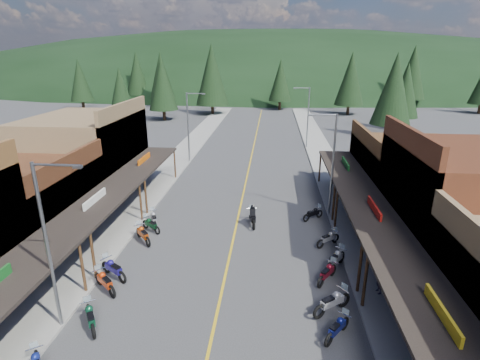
% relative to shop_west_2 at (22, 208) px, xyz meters
% --- Properties ---
extents(ground, '(220.00, 220.00, 0.00)m').
position_rel_shop_west_2_xyz_m(ground, '(13.75, -1.70, -2.53)').
color(ground, '#38383A').
rests_on(ground, ground).
extents(centerline, '(0.15, 90.00, 0.01)m').
position_rel_shop_west_2_xyz_m(centerline, '(13.75, 18.30, -2.53)').
color(centerline, gold).
rests_on(centerline, ground).
extents(sidewalk_west, '(3.40, 94.00, 0.15)m').
position_rel_shop_west_2_xyz_m(sidewalk_west, '(5.05, 18.30, -2.46)').
color(sidewalk_west, gray).
rests_on(sidewalk_west, ground).
extents(sidewalk_east, '(3.40, 94.00, 0.15)m').
position_rel_shop_west_2_xyz_m(sidewalk_east, '(22.45, 18.30, -2.46)').
color(sidewalk_east, gray).
rests_on(sidewalk_east, ground).
extents(shop_west_2, '(10.90, 9.00, 6.20)m').
position_rel_shop_west_2_xyz_m(shop_west_2, '(0.00, 0.00, 0.00)').
color(shop_west_2, '#3F2111').
rests_on(shop_west_2, ground).
extents(shop_west_3, '(10.90, 10.20, 8.20)m').
position_rel_shop_west_2_xyz_m(shop_west_3, '(-0.03, 9.60, 0.99)').
color(shop_west_3, brown).
rests_on(shop_west_3, ground).
extents(shop_east_2, '(10.90, 9.00, 8.20)m').
position_rel_shop_west_2_xyz_m(shop_east_2, '(27.54, 0.00, 0.99)').
color(shop_east_2, '#562B19').
rests_on(shop_east_2, ground).
extents(shop_east_3, '(10.90, 10.20, 6.20)m').
position_rel_shop_west_2_xyz_m(shop_east_3, '(27.51, 9.60, -0.00)').
color(shop_east_3, '#4C2D16').
rests_on(shop_east_3, ground).
extents(streetlight_0, '(2.16, 0.18, 8.00)m').
position_rel_shop_west_2_xyz_m(streetlight_0, '(6.80, -7.70, 1.93)').
color(streetlight_0, gray).
rests_on(streetlight_0, ground).
extents(streetlight_1, '(2.16, 0.18, 8.00)m').
position_rel_shop_west_2_xyz_m(streetlight_1, '(6.80, 20.30, 1.93)').
color(streetlight_1, gray).
rests_on(streetlight_1, ground).
extents(streetlight_2, '(2.16, 0.18, 8.00)m').
position_rel_shop_west_2_xyz_m(streetlight_2, '(20.71, 6.30, 1.93)').
color(streetlight_2, gray).
rests_on(streetlight_2, ground).
extents(streetlight_3, '(2.16, 0.18, 8.00)m').
position_rel_shop_west_2_xyz_m(streetlight_3, '(20.71, 28.30, 1.93)').
color(streetlight_3, gray).
rests_on(streetlight_3, ground).
extents(ridge_hill, '(310.00, 140.00, 60.00)m').
position_rel_shop_west_2_xyz_m(ridge_hill, '(13.75, 133.30, -2.53)').
color(ridge_hill, black).
rests_on(ridge_hill, ground).
extents(pine_0, '(5.04, 5.04, 11.00)m').
position_rel_shop_west_2_xyz_m(pine_0, '(-26.25, 60.30, 3.95)').
color(pine_0, black).
rests_on(pine_0, ground).
extents(pine_1, '(5.88, 5.88, 12.50)m').
position_rel_shop_west_2_xyz_m(pine_1, '(-10.25, 68.30, 4.70)').
color(pine_1, black).
rests_on(pine_1, ground).
extents(pine_2, '(6.72, 6.72, 14.00)m').
position_rel_shop_west_2_xyz_m(pine_2, '(3.75, 56.30, 5.46)').
color(pine_2, black).
rests_on(pine_2, ground).
extents(pine_3, '(5.04, 5.04, 11.00)m').
position_rel_shop_west_2_xyz_m(pine_3, '(17.75, 64.30, 3.95)').
color(pine_3, black).
rests_on(pine_3, ground).
extents(pine_4, '(5.88, 5.88, 12.50)m').
position_rel_shop_west_2_xyz_m(pine_4, '(31.75, 58.30, 4.70)').
color(pine_4, black).
rests_on(pine_4, ground).
extents(pine_5, '(6.72, 6.72, 14.00)m').
position_rel_shop_west_2_xyz_m(pine_5, '(47.75, 70.30, 5.46)').
color(pine_5, black).
rests_on(pine_5, ground).
extents(pine_7, '(5.88, 5.88, 12.50)m').
position_rel_shop_west_2_xyz_m(pine_7, '(-18.25, 74.30, 4.70)').
color(pine_7, black).
rests_on(pine_7, ground).
extents(pine_8, '(4.48, 4.48, 10.00)m').
position_rel_shop_west_2_xyz_m(pine_8, '(-8.25, 38.30, 3.44)').
color(pine_8, black).
rests_on(pine_8, ground).
extents(pine_9, '(4.93, 4.93, 10.80)m').
position_rel_shop_west_2_xyz_m(pine_9, '(37.75, 43.30, 3.85)').
color(pine_9, black).
rests_on(pine_9, ground).
extents(pine_10, '(5.38, 5.38, 11.60)m').
position_rel_shop_west_2_xyz_m(pine_10, '(-4.25, 48.30, 4.25)').
color(pine_10, black).
rests_on(pine_10, ground).
extents(pine_11, '(5.82, 5.82, 12.40)m').
position_rel_shop_west_2_xyz_m(pine_11, '(33.75, 36.30, 4.65)').
color(pine_11, black).
rests_on(pine_11, ground).
extents(bike_west_5, '(1.78, 2.20, 1.23)m').
position_rel_shop_west_2_xyz_m(bike_west_5, '(8.08, -7.65, -1.92)').
color(bike_west_5, '#0D432A').
rests_on(bike_west_5, ground).
extents(bike_west_6, '(2.15, 2.02, 1.27)m').
position_rel_shop_west_2_xyz_m(bike_west_6, '(7.55, -4.88, -1.90)').
color(bike_west_6, red).
rests_on(bike_west_6, ground).
extents(bike_west_7, '(2.28, 1.90, 1.29)m').
position_rel_shop_west_2_xyz_m(bike_west_7, '(7.50, -3.63, -1.89)').
color(bike_west_7, navy).
rests_on(bike_west_7, ground).
extents(bike_west_8, '(2.01, 2.18, 1.27)m').
position_rel_shop_west_2_xyz_m(bike_west_8, '(7.75, 0.66, -1.90)').
color(bike_west_8, '#B6420D').
rests_on(bike_west_8, ground).
extents(bike_west_9, '(1.98, 1.73, 1.14)m').
position_rel_shop_west_2_xyz_m(bike_west_9, '(7.78, 2.27, -1.97)').
color(bike_west_9, '#0B381A').
rests_on(bike_west_9, ground).
extents(bike_west_10, '(1.49, 2.16, 1.18)m').
position_rel_shop_west_2_xyz_m(bike_west_10, '(7.68, 3.27, -1.94)').
color(bike_west_10, '#9B9BA0').
rests_on(bike_west_10, ground).
extents(bike_east_5, '(1.75, 1.97, 1.14)m').
position_rel_shop_west_2_xyz_m(bike_east_5, '(19.34, -7.35, -1.96)').
color(bike_east_5, navy).
rests_on(bike_east_5, ground).
extents(bike_east_6, '(2.33, 2.02, 1.33)m').
position_rel_shop_west_2_xyz_m(bike_east_6, '(19.36, -5.62, -1.87)').
color(bike_east_6, '#ABAAB0').
rests_on(bike_east_6, ground).
extents(bike_east_7, '(1.75, 2.13, 1.20)m').
position_rel_shop_west_2_xyz_m(bike_east_7, '(19.48, -2.95, -1.93)').
color(bike_east_7, maroon).
rests_on(bike_east_7, ground).
extents(bike_east_8, '(1.91, 2.29, 1.29)m').
position_rel_shop_west_2_xyz_m(bike_east_8, '(20.15, -1.54, -1.89)').
color(bike_east_8, '#A6A7AB').
rests_on(bike_east_8, ground).
extents(bike_east_9, '(1.95, 1.75, 1.13)m').
position_rel_shop_west_2_xyz_m(bike_east_9, '(20.10, 1.25, -1.97)').
color(bike_east_9, '#9C9BA0').
rests_on(bike_east_9, ground).
extents(bike_east_10, '(1.91, 1.71, 1.10)m').
position_rel_shop_west_2_xyz_m(bike_east_10, '(19.51, 5.29, -1.98)').
color(bike_east_10, black).
rests_on(bike_east_10, ground).
extents(rider_on_bike, '(1.11, 2.35, 1.72)m').
position_rel_shop_west_2_xyz_m(rider_on_bike, '(14.96, 3.93, -1.84)').
color(rider_on_bike, black).
rests_on(rider_on_bike, ground).
extents(pedestrian_east_a, '(0.49, 0.64, 1.56)m').
position_rel_shop_west_2_xyz_m(pedestrian_east_a, '(22.04, -3.96, -1.60)').
color(pedestrian_east_a, black).
rests_on(pedestrian_east_a, sidewalk_east).
extents(pedestrian_east_b, '(0.98, 0.95, 1.78)m').
position_rel_shop_west_2_xyz_m(pedestrian_east_b, '(22.30, 13.85, -1.49)').
color(pedestrian_east_b, brown).
rests_on(pedestrian_east_b, sidewalk_east).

